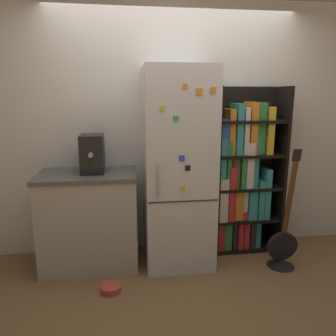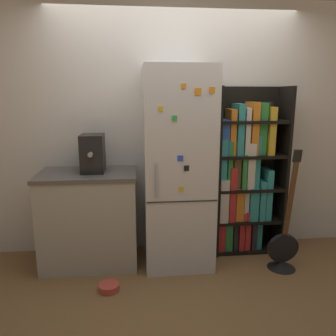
{
  "view_description": "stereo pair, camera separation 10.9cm",
  "coord_description": "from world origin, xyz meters",
  "px_view_note": "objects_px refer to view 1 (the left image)",
  "views": [
    {
      "loc": [
        -0.51,
        -2.96,
        1.66
      ],
      "look_at": [
        -0.09,
        0.15,
        0.96
      ],
      "focal_mm": 35.0,
      "sensor_mm": 36.0,
      "label": 1
    },
    {
      "loc": [
        -0.41,
        -2.97,
        1.66
      ],
      "look_at": [
        -0.09,
        0.15,
        0.96
      ],
      "focal_mm": 35.0,
      "sensor_mm": 36.0,
      "label": 2
    }
  ],
  "objects_px": {
    "bookshelf": "(242,177)",
    "espresso_machine": "(92,154)",
    "pet_bowl": "(111,288)",
    "refrigerator": "(178,168)",
    "guitar": "(282,250)"
  },
  "relations": [
    {
      "from": "guitar",
      "to": "pet_bowl",
      "type": "height_order",
      "value": "guitar"
    },
    {
      "from": "pet_bowl",
      "to": "guitar",
      "type": "bearing_deg",
      "value": 7.18
    },
    {
      "from": "espresso_machine",
      "to": "pet_bowl",
      "type": "xyz_separation_m",
      "value": [
        0.15,
        -0.56,
        -1.08
      ]
    },
    {
      "from": "espresso_machine",
      "to": "pet_bowl",
      "type": "distance_m",
      "value": 1.23
    },
    {
      "from": "guitar",
      "to": "pet_bowl",
      "type": "distance_m",
      "value": 1.68
    },
    {
      "from": "bookshelf",
      "to": "pet_bowl",
      "type": "bearing_deg",
      "value": -153.86
    },
    {
      "from": "pet_bowl",
      "to": "refrigerator",
      "type": "bearing_deg",
      "value": 37.18
    },
    {
      "from": "espresso_machine",
      "to": "guitar",
      "type": "relative_size",
      "value": 0.3
    },
    {
      "from": "bookshelf",
      "to": "guitar",
      "type": "xyz_separation_m",
      "value": [
        0.27,
        -0.47,
        -0.63
      ]
    },
    {
      "from": "refrigerator",
      "to": "guitar",
      "type": "xyz_separation_m",
      "value": [
        1.0,
        -0.29,
        -0.79
      ]
    },
    {
      "from": "bookshelf",
      "to": "espresso_machine",
      "type": "distance_m",
      "value": 1.57
    },
    {
      "from": "espresso_machine",
      "to": "guitar",
      "type": "distance_m",
      "value": 2.07
    },
    {
      "from": "refrigerator",
      "to": "bookshelf",
      "type": "bearing_deg",
      "value": 13.83
    },
    {
      "from": "refrigerator",
      "to": "pet_bowl",
      "type": "relative_size",
      "value": 10.57
    },
    {
      "from": "espresso_machine",
      "to": "guitar",
      "type": "bearing_deg",
      "value": -10.88
    }
  ]
}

